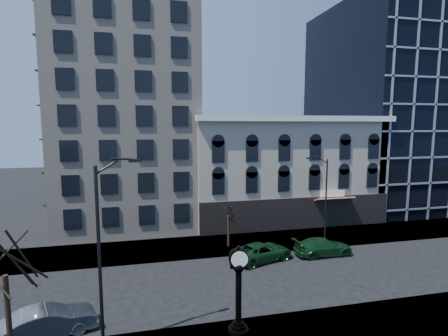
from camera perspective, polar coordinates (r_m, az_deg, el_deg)
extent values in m
plane|color=black|center=(26.72, -2.37, -18.49)|extent=(160.00, 160.00, 0.00)
cube|color=gray|center=(34.00, -4.93, -12.67)|extent=(160.00, 6.00, 0.12)
cube|color=beige|center=(43.38, -15.60, 16.73)|extent=(15.00, 15.00, 38.00)
cube|color=#B0A391|center=(43.31, 9.35, -0.36)|extent=(22.00, 10.00, 12.00)
cube|color=white|center=(38.21, 12.53, 7.91)|extent=(22.60, 0.80, 0.60)
cube|color=black|center=(39.55, 12.03, -7.33)|extent=(22.00, 0.30, 3.60)
cube|color=maroon|center=(40.56, 17.56, -4.83)|extent=(4.50, 1.18, 0.55)
cube|color=black|center=(57.71, 26.44, 8.78)|extent=(20.00, 20.00, 28.00)
cylinder|color=black|center=(21.20, 2.35, -24.98)|extent=(1.14, 1.14, 0.31)
cylinder|color=black|center=(21.06, 2.36, -24.39)|extent=(0.83, 0.83, 0.21)
cylinder|color=black|center=(20.96, 2.36, -23.95)|extent=(0.62, 0.62, 0.17)
cylinder|color=black|center=(20.20, 2.38, -20.13)|extent=(0.33, 0.33, 3.00)
sphere|color=black|center=(19.52, 2.41, -15.94)|extent=(0.58, 0.58, 0.58)
cube|color=black|center=(19.48, 2.41, -15.66)|extent=(0.95, 0.37, 0.26)
cylinder|color=black|center=(19.32, 2.42, -14.53)|extent=(1.11, 0.49, 1.07)
cylinder|color=white|center=(19.17, 2.56, -14.72)|extent=(0.90, 0.16, 0.91)
cylinder|color=white|center=(19.48, 2.27, -14.35)|extent=(0.90, 0.16, 0.91)
sphere|color=black|center=(19.11, 2.43, -12.80)|extent=(0.21, 0.21, 0.21)
cylinder|color=black|center=(19.06, -19.67, -13.88)|extent=(0.18, 0.18, 9.43)
cube|color=black|center=(18.28, -13.81, 1.21)|extent=(0.64, 0.37, 0.15)
cylinder|color=black|center=(35.44, 16.30, -5.17)|extent=(0.15, 0.15, 8.14)
cylinder|color=black|center=(36.44, 16.08, -11.15)|extent=(0.34, 0.34, 0.38)
cube|color=black|center=(33.95, 13.91, 1.58)|extent=(0.52, 0.21, 0.13)
cylinder|color=#2E2217|center=(19.29, -31.63, -21.54)|extent=(0.23, 0.23, 4.99)
cylinder|color=#2E2217|center=(33.41, 0.72, -10.23)|extent=(0.22, 0.22, 2.95)
imported|color=#595B60|center=(22.88, -26.87, -21.58)|extent=(5.35, 3.34, 1.67)
imported|color=#143F1E|center=(30.84, 6.18, -13.42)|extent=(5.90, 3.98, 1.50)
imported|color=#143F1E|center=(32.99, 15.89, -12.26)|extent=(5.27, 2.19, 1.52)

